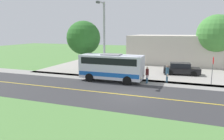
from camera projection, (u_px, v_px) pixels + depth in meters
The scene contains 14 objects.
ground_plane at pixel (127, 95), 18.03m from camera, with size 120.00×120.00×0.00m, color #548442.
road_surface at pixel (127, 95), 18.03m from camera, with size 8.00×100.00×0.01m, color #333335.
sidewalk at pixel (140, 81), 22.84m from camera, with size 2.40×100.00×0.01m, color gray.
parking_lot_surface at pixel (173, 71), 28.49m from camera, with size 14.00×36.00×0.01m, color #9E9991.
road_centre_line at pixel (127, 95), 18.03m from camera, with size 0.16×100.00×0.00m, color gold.
shuttle_bus_front at pixel (112, 66), 22.88m from camera, with size 2.59×6.94×2.97m.
pedestrian_with_bags at pixel (167, 73), 22.27m from camera, with size 0.72×0.34×1.83m.
pedestrian_waiting at pixel (147, 74), 22.00m from camera, with size 0.72×0.34×1.72m.
stop_sign at pixel (213, 66), 20.93m from camera, with size 0.76×0.07×2.88m.
street_light_pole at pixel (104, 38), 23.06m from camera, with size 1.97×0.24×8.47m.
parked_car_near at pixel (181, 69), 26.47m from camera, with size 2.34×4.55×1.45m.
tree_curbside at pixel (84, 38), 26.67m from camera, with size 4.27×4.27×6.67m.
tree_lot_edge at pixel (216, 34), 30.40m from camera, with size 5.49×5.49×7.74m.
commercial_building at pixel (179, 49), 36.29m from camera, with size 10.00×16.25×4.65m, color beige.
Camera 1 is at (16.73, 4.71, 5.41)m, focal length 33.80 mm.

